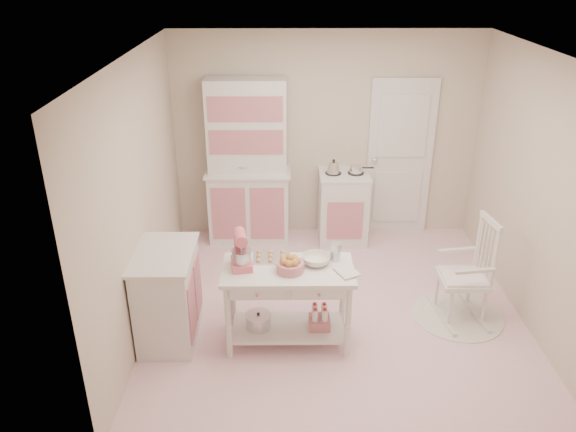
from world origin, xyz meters
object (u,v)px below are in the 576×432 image
Objects in this scene: work_table at (288,305)px; bread_basket at (290,267)px; hutch at (248,163)px; base_cabinet at (168,295)px; rocking_chair at (464,270)px; stove at (343,207)px; stand_mixer at (241,251)px.

bread_basket is (0.02, -0.05, 0.45)m from work_table.
hutch is 2.27m from bread_basket.
hutch is 2.25m from base_cabinet.
rocking_chair is at bearing 5.86° from base_cabinet.
stand_mixer reaches higher than stove.
hutch reaches higher than base_cabinet.
stand_mixer is (-1.14, -2.08, 0.51)m from stove.
rocking_chair is (1.03, -1.72, 0.09)m from stove.
hutch reaches higher than rocking_chair.
rocking_chair is (2.89, 0.30, 0.09)m from base_cabinet.
hutch reaches higher than work_table.
work_table is at bearing -175.81° from rocking_chair.
rocking_chair reaches higher than bread_basket.
work_table is at bearing -12.23° from stand_mixer.
rocking_chair reaches higher than work_table.
stove is 2.30m from bread_basket.
stand_mixer is at bearing 177.27° from work_table.
stove is at bearing 71.08° from work_table.
stove is at bearing -2.39° from hutch.
bread_basket is at bearing -174.11° from rocking_chair.
bread_basket is (-0.70, -2.15, 0.39)m from stove.
work_table is at bearing -77.45° from hutch.
stand_mixer reaches higher than work_table.
stove is 2.74m from base_cabinet.
rocking_chair reaches higher than stove.
rocking_chair is 4.40× the size of bread_basket.
hutch is at bearing 177.61° from stove.
stove is at bearing 112.83° from rocking_chair.
work_table is 4.80× the size of bread_basket.
hutch is at bearing 102.77° from bread_basket.
rocking_chair is 3.24× the size of stand_mixer.
stand_mixer is (-0.42, 0.02, 0.57)m from work_table.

